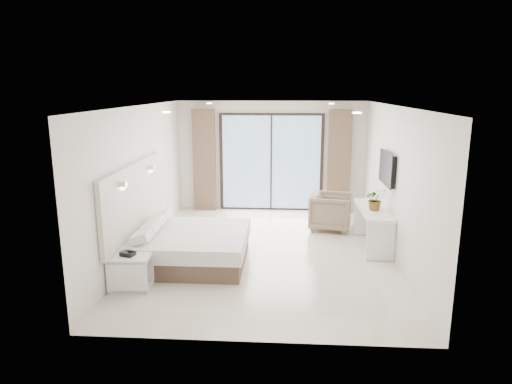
% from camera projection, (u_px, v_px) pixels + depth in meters
% --- Properties ---
extents(ground, '(6.20, 6.20, 0.00)m').
position_uv_depth(ground, '(265.00, 252.00, 8.54)').
color(ground, beige).
rests_on(ground, ground).
extents(room_shell, '(4.62, 6.22, 2.72)m').
position_uv_depth(room_shell, '(257.00, 163.00, 8.88)').
color(room_shell, silver).
rests_on(room_shell, ground).
extents(bed, '(1.98, 1.89, 0.69)m').
position_uv_depth(bed, '(189.00, 246.00, 8.00)').
color(bed, brown).
rests_on(bed, ground).
extents(nightstand, '(0.61, 0.51, 0.53)m').
position_uv_depth(nightstand, '(132.00, 272.00, 6.95)').
color(nightstand, white).
rests_on(nightstand, ground).
extents(phone, '(0.24, 0.21, 0.07)m').
position_uv_depth(phone, '(128.00, 254.00, 6.87)').
color(phone, black).
rests_on(phone, nightstand).
extents(console_desk, '(0.51, 1.63, 0.77)m').
position_uv_depth(console_desk, '(373.00, 219.00, 8.70)').
color(console_desk, white).
rests_on(console_desk, ground).
extents(plant, '(0.40, 0.44, 0.33)m').
position_uv_depth(plant, '(375.00, 202.00, 8.51)').
color(plant, '#33662D').
rests_on(plant, console_desk).
extents(armchair, '(0.92, 0.97, 0.86)m').
position_uv_depth(armchair, '(331.00, 210.00, 9.85)').
color(armchair, '#937960').
rests_on(armchair, ground).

